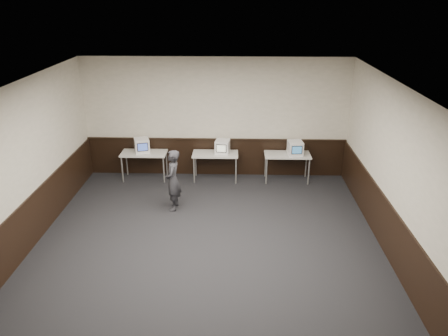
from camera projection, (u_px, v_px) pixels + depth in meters
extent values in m
plane|color=black|center=(206.00, 254.00, 8.47)|extent=(8.00, 8.00, 0.00)
plane|color=white|center=(204.00, 90.00, 7.26)|extent=(8.00, 8.00, 0.00)
plane|color=beige|center=(216.00, 118.00, 11.56)|extent=(7.00, 0.00, 7.00)
plane|color=beige|center=(14.00, 176.00, 7.96)|extent=(0.00, 8.00, 8.00)
plane|color=beige|center=(401.00, 181.00, 7.76)|extent=(0.00, 8.00, 8.00)
cube|color=black|center=(216.00, 157.00, 11.96)|extent=(6.98, 0.04, 1.00)
cube|color=black|center=(25.00, 228.00, 8.38)|extent=(0.04, 7.98, 1.00)
cube|color=black|center=(391.00, 234.00, 8.18)|extent=(0.04, 7.98, 1.00)
cube|color=black|center=(216.00, 139.00, 11.75)|extent=(6.98, 0.06, 0.04)
cube|color=beige|center=(144.00, 153.00, 11.58)|extent=(1.20, 0.60, 0.04)
cylinder|color=#999999|center=(122.00, 170.00, 11.50)|extent=(0.04, 0.04, 0.71)
cylinder|color=#999999|center=(164.00, 170.00, 11.47)|extent=(0.04, 0.04, 0.71)
cylinder|color=#999999|center=(127.00, 163.00, 11.97)|extent=(0.04, 0.04, 0.71)
cylinder|color=#999999|center=(167.00, 163.00, 11.93)|extent=(0.04, 0.04, 0.71)
cube|color=beige|center=(215.00, 154.00, 11.52)|extent=(1.20, 0.60, 0.04)
cylinder|color=#999999|center=(194.00, 170.00, 11.45)|extent=(0.04, 0.04, 0.71)
cylinder|color=#999999|center=(236.00, 171.00, 11.42)|extent=(0.04, 0.04, 0.71)
cylinder|color=#999999|center=(196.00, 163.00, 11.91)|extent=(0.04, 0.04, 0.71)
cylinder|color=#999999|center=(236.00, 164.00, 11.88)|extent=(0.04, 0.04, 0.71)
cube|color=beige|center=(287.00, 155.00, 11.47)|extent=(1.20, 0.60, 0.04)
cylinder|color=#999999|center=(267.00, 171.00, 11.39)|extent=(0.04, 0.04, 0.71)
cylinder|color=#999999|center=(309.00, 172.00, 11.36)|extent=(0.04, 0.04, 0.71)
cylinder|color=#999999|center=(265.00, 164.00, 11.86)|extent=(0.04, 0.04, 0.71)
cylinder|color=#999999|center=(306.00, 165.00, 11.82)|extent=(0.04, 0.04, 0.71)
cube|color=white|center=(142.00, 145.00, 11.53)|extent=(0.48, 0.49, 0.38)
cube|color=black|center=(143.00, 147.00, 11.35)|extent=(0.27, 0.10, 0.23)
cube|color=#3B54AE|center=(143.00, 147.00, 11.34)|extent=(0.23, 0.08, 0.19)
cube|color=white|center=(222.00, 147.00, 11.46)|extent=(0.41, 0.42, 0.36)
cube|color=black|center=(221.00, 148.00, 11.28)|extent=(0.27, 0.05, 0.22)
cube|color=beige|center=(221.00, 149.00, 11.27)|extent=(0.23, 0.04, 0.18)
cube|color=white|center=(295.00, 148.00, 11.34)|extent=(0.41, 0.43, 0.37)
cube|color=black|center=(297.00, 150.00, 11.15)|extent=(0.28, 0.04, 0.22)
cube|color=teal|center=(297.00, 150.00, 11.14)|extent=(0.24, 0.03, 0.19)
imported|color=#28292E|center=(173.00, 180.00, 9.95)|extent=(0.35, 0.53, 1.44)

